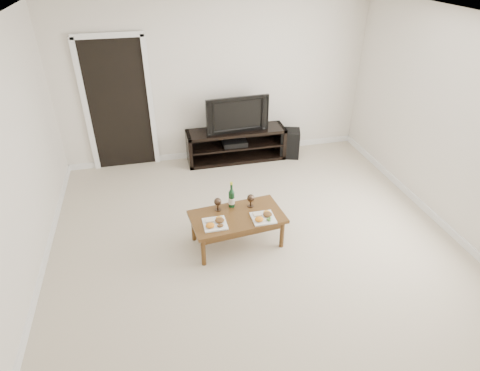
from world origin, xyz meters
name	(u,v)px	position (x,y,z in m)	size (l,w,h in m)	color
floor	(260,256)	(0.00, 0.00, 0.00)	(5.50, 5.50, 0.00)	#B9AE95
back_wall	(216,82)	(0.00, 2.77, 1.30)	(5.00, 0.04, 2.60)	silver
ceiling	(269,25)	(0.00, 0.00, 2.62)	(5.00, 5.50, 0.04)	white
doorway	(119,106)	(-1.55, 2.73, 1.02)	(0.90, 0.02, 2.05)	black
media_console	(236,145)	(0.27, 2.50, 0.28)	(1.66, 0.45, 0.55)	black
television	(236,113)	(0.27, 2.50, 0.85)	(1.04, 0.14, 0.60)	black
av_receiver	(235,143)	(0.24, 2.48, 0.33)	(0.40, 0.30, 0.08)	black
subwoofer	(290,143)	(1.20, 2.41, 0.24)	(0.32, 0.32, 0.48)	black
coffee_table	(237,229)	(-0.22, 0.30, 0.21)	(1.11, 0.60, 0.42)	#573718
plate_left	(215,222)	(-0.51, 0.18, 0.45)	(0.27, 0.27, 0.07)	white
plate_right	(263,216)	(0.07, 0.17, 0.45)	(0.27, 0.27, 0.07)	white
wine_bottle	(232,195)	(-0.24, 0.51, 0.59)	(0.07, 0.07, 0.35)	#0D3318
goblet_left	(218,204)	(-0.42, 0.47, 0.51)	(0.09, 0.09, 0.17)	#392A1F
goblet_right	(251,201)	(-0.01, 0.45, 0.51)	(0.09, 0.09, 0.17)	#392A1F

